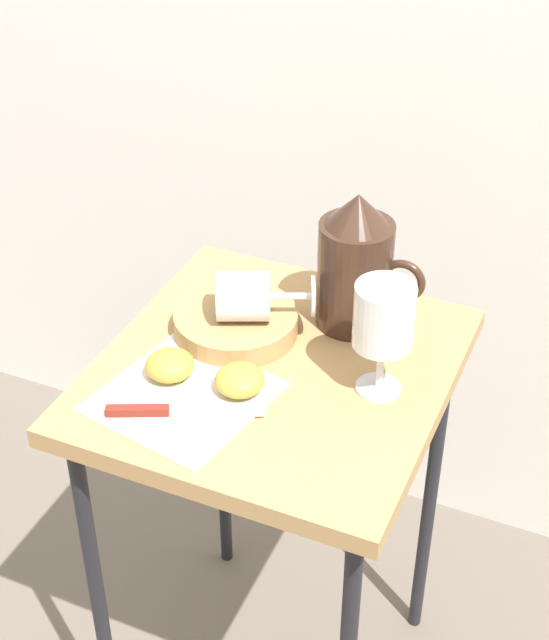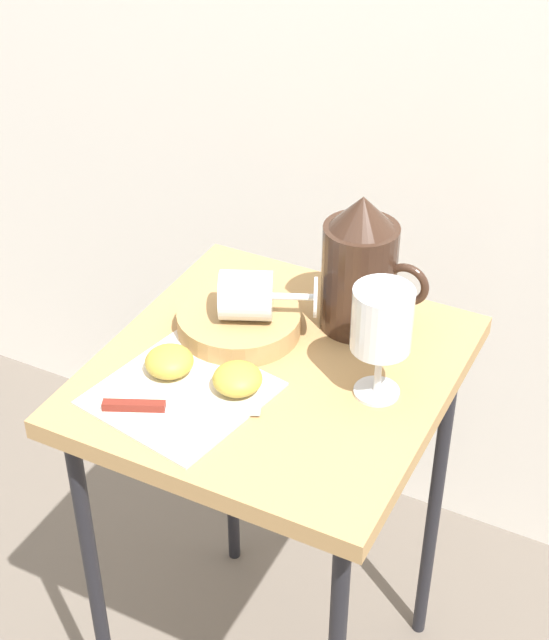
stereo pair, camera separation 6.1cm
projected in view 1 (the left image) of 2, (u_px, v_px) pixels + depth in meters
name	position (u px, v px, depth m)	size (l,w,h in m)	color
curtain_drape	(408.00, 22.00, 1.62)	(2.40, 0.03, 2.11)	silver
table	(274.00, 408.00, 1.44)	(0.49, 0.52, 0.73)	#AD8451
linen_napkin	(184.00, 397.00, 1.34)	(0.21, 0.21, 0.00)	silver
basket_tray	(236.00, 323.00, 1.45)	(0.19, 0.19, 0.04)	#AD8451
pitcher	(355.00, 272.00, 1.43)	(0.16, 0.11, 0.22)	#382319
wine_glass_upright	(384.00, 321.00, 1.29)	(0.08, 0.08, 0.17)	silver
wine_glass_tipped_near	(247.00, 296.00, 1.41)	(0.16, 0.12, 0.07)	silver
apple_half_left	(170.00, 365.00, 1.36)	(0.07, 0.07, 0.04)	#B29938
apple_half_right	(240.00, 380.00, 1.33)	(0.07, 0.07, 0.04)	#B29938
knife	(161.00, 411.00, 1.30)	(0.20, 0.10, 0.01)	silver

